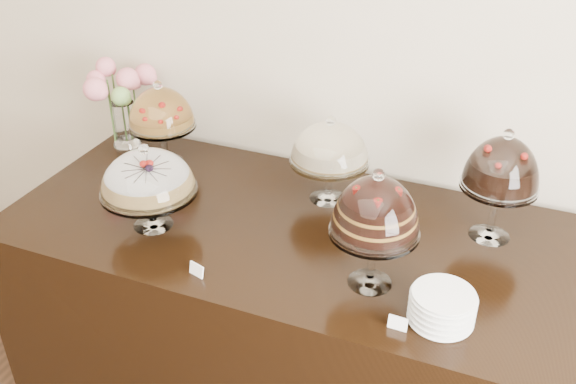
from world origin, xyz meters
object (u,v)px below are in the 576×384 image
at_px(cake_stand_choco_layer, 376,211).
at_px(plate_stack, 442,307).
at_px(cake_stand_dark_choco, 502,169).
at_px(flower_vase, 120,94).
at_px(cake_stand_fruit_tart, 161,111).
at_px(cake_stand_cheesecake, 330,147).
at_px(cake_stand_sugar_sponge, 147,176).
at_px(display_counter, 293,316).

xyz_separation_m(cake_stand_choco_layer, plate_stack, (0.25, -0.10, -0.23)).
height_order(cake_stand_dark_choco, flower_vase, cake_stand_dark_choco).
bearing_deg(cake_stand_fruit_tart, cake_stand_cheesecake, -1.95).
distance_m(cake_stand_sugar_sponge, plate_stack, 1.13).
xyz_separation_m(cake_stand_fruit_tart, flower_vase, (-0.26, 0.08, 0.01)).
distance_m(cake_stand_sugar_sponge, cake_stand_choco_layer, 0.86).
xyz_separation_m(cake_stand_cheesecake, cake_stand_fruit_tart, (-0.77, 0.03, 0.01)).
relative_size(cake_stand_cheesecake, cake_stand_fruit_tart, 0.95).
distance_m(cake_stand_cheesecake, cake_stand_fruit_tart, 0.77).
bearing_deg(display_counter, cake_stand_choco_layer, -30.32).
relative_size(cake_stand_cheesecake, plate_stack, 1.84).
distance_m(cake_stand_sugar_sponge, cake_stand_fruit_tart, 0.51).
bearing_deg(cake_stand_cheesecake, plate_stack, -44.68).
bearing_deg(cake_stand_sugar_sponge, flower_vase, 131.97).
bearing_deg(display_counter, plate_stack, -26.63).
relative_size(display_counter, cake_stand_cheesecake, 6.06).
bearing_deg(cake_stand_choco_layer, plate_stack, -20.93).
height_order(display_counter, flower_vase, flower_vase).
distance_m(cake_stand_sugar_sponge, cake_stand_cheesecake, 0.70).
bearing_deg(cake_stand_fruit_tart, cake_stand_dark_choco, -2.05).
bearing_deg(cake_stand_choco_layer, cake_stand_cheesecake, 123.87).
bearing_deg(cake_stand_dark_choco, plate_stack, -98.76).
xyz_separation_m(display_counter, cake_stand_fruit_tart, (-0.72, 0.27, 0.69)).
xyz_separation_m(display_counter, cake_stand_cheesecake, (0.05, 0.24, 0.68)).
relative_size(cake_stand_sugar_sponge, cake_stand_choco_layer, 0.83).
distance_m(cake_stand_sugar_sponge, cake_stand_dark_choco, 1.26).
bearing_deg(cake_stand_sugar_sponge, cake_stand_dark_choco, 18.92).
bearing_deg(cake_stand_cheesecake, cake_stand_choco_layer, -56.13).
bearing_deg(display_counter, cake_stand_sugar_sponge, -159.29).
bearing_deg(plate_stack, cake_stand_cheesecake, 135.32).
xyz_separation_m(cake_stand_sugar_sponge, cake_stand_choco_layer, (0.86, -0.02, 0.07)).
bearing_deg(display_counter, cake_stand_cheesecake, 77.43).
xyz_separation_m(cake_stand_dark_choco, flower_vase, (-1.67, 0.13, -0.03)).
relative_size(display_counter, cake_stand_fruit_tart, 5.78).
bearing_deg(cake_stand_sugar_sponge, plate_stack, -6.15).
height_order(cake_stand_choco_layer, cake_stand_cheesecake, cake_stand_choco_layer).
bearing_deg(cake_stand_cheesecake, display_counter, -102.57).
bearing_deg(cake_stand_fruit_tart, display_counter, -20.62).
height_order(cake_stand_cheesecake, plate_stack, cake_stand_cheesecake).
xyz_separation_m(cake_stand_cheesecake, flower_vase, (-1.03, 0.10, 0.02)).
bearing_deg(cake_stand_cheesecake, flower_vase, 174.22).
bearing_deg(plate_stack, cake_stand_sugar_sponge, 173.85).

